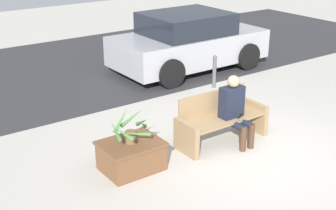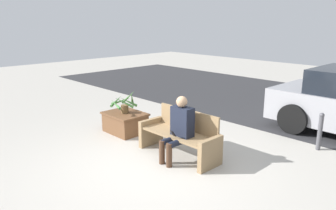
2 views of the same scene
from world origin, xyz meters
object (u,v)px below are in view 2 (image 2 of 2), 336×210
object	(u,v)px
bench	(180,135)
person_seated	(179,126)
planter_box	(125,122)
potted_plant	(124,103)
bollard_post	(320,131)

from	to	relation	value
bench	person_seated	world-z (taller)	person_seated
planter_box	person_seated	bearing A→B (deg)	-6.22
person_seated	potted_plant	xyz separation A→B (m)	(-1.91, 0.20, 0.03)
potted_plant	planter_box	bearing A→B (deg)	63.62
person_seated	bollard_post	xyz separation A→B (m)	(1.56, 2.32, -0.26)
potted_plant	bollard_post	size ratio (longest dim) A/B	0.82
bench	planter_box	bearing A→B (deg)	179.16
bench	planter_box	distance (m)	1.77
person_seated	bench	bearing A→B (deg)	128.41
person_seated	bollard_post	distance (m)	2.81
bollard_post	potted_plant	bearing A→B (deg)	-148.56
person_seated	planter_box	size ratio (longest dim) A/B	1.29
bench	potted_plant	size ratio (longest dim) A/B	2.63
planter_box	bollard_post	bearing A→B (deg)	31.35
planter_box	potted_plant	world-z (taller)	potted_plant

